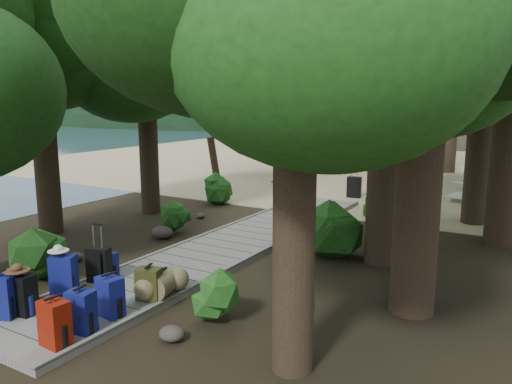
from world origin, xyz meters
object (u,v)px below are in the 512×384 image
Objects in this scene: backpack_left_b at (23,292)px; sun_lounger at (459,192)px; backpack_right_a at (55,321)px; lone_suitcase_on_sand at (354,187)px; backpack_left_c at (64,273)px; backpack_left_d at (108,264)px; backpack_right_d at (149,282)px; backpack_left_a at (2,294)px; backpack_right_c at (110,294)px; kayak at (287,179)px; backpack_right_b at (81,309)px; duffel_right_khaki at (162,283)px; suitcase_on_boardwalk at (99,265)px.

sun_lounger is at bearing 67.17° from backpack_left_b.
backpack_right_a is 12.62m from lone_suitcase_on_sand.
backpack_left_d is at bearing 63.09° from backpack_left_c.
backpack_left_a is at bearing -149.64° from backpack_right_d.
lone_suitcase_on_sand is 0.43× the size of sun_lounger.
backpack_right_c reaches higher than backpack_left_d.
backpack_left_b is 0.41× the size of sun_lounger.
kayak is at bearing 73.18° from backpack_left_c.
backpack_right_b is at bearing -91.16° from sun_lounger.
lone_suitcase_on_sand is (-0.26, 12.15, -0.08)m from backpack_right_b.
backpack_right_d is at bearing 80.44° from backpack_right_b.
backpack_left_c reaches higher than backpack_left_b.
backpack_left_c is 11.39m from lone_suitcase_on_sand.
backpack_left_a is at bearing -129.29° from backpack_left_b.
lone_suitcase_on_sand is (1.03, 12.20, -0.09)m from backpack_left_b.
backpack_left_b is at bearing -141.88° from backpack_right_c.
backpack_right_d reaches higher than kayak.
backpack_left_d is 12.06m from kayak.
backpack_right_b is at bearing -92.77° from lone_suitcase_on_sand.
kayak is 2.05× the size of sun_lounger.
backpack_left_a is 1.02× the size of lone_suitcase_on_sand.
duffel_right_khaki is (1.53, 1.93, -0.16)m from backpack_left_a.
backpack_right_d is at bearing -119.86° from duffel_right_khaki.
lone_suitcase_on_sand is 3.77m from kayak.
kayak is at bearing 83.45° from suitcase_on_boardwalk.
backpack_left_c is 13.04m from kayak.
backpack_right_b is at bearing -11.38° from backpack_left_a.
sun_lounger is (4.46, 11.70, -0.08)m from backpack_left_d.
suitcase_on_boardwalk is (-0.07, 1.60, -0.03)m from backpack_left_b.
suitcase_on_boardwalk is at bearing -59.93° from kayak.
sun_lounger is (4.48, 13.82, -0.20)m from backpack_left_a.
backpack_left_b is at bearing -150.67° from backpack_right_d.
backpack_left_c is 0.44× the size of sun_lounger.
backpack_right_c is 13.55m from kayak.
suitcase_on_boardwalk reaches higher than sun_lounger.
sun_lounger is at bearing 61.67° from duffel_right_khaki.
backpack_left_d is at bearing 88.94° from backpack_left_b.
sun_lounger is (3.04, 13.53, -0.17)m from backpack_right_b.
suitcase_on_boardwalk is (-1.44, -0.09, 0.11)m from duffel_right_khaki.
backpack_left_d is at bearing 119.07° from backpack_right_b.
backpack_right_c is (1.35, -0.22, -0.04)m from backpack_left_c.
duffel_right_khaki is at bearing 28.85° from backpack_left_a.
duffel_right_khaki is 0.99× the size of suitcase_on_boardwalk.
backpack_left_a is at bearing -61.73° from kayak.
backpack_left_d is at bearing 126.32° from backpack_right_a.
backpack_right_c is at bearing -35.96° from backpack_left_c.
backpack_left_d is at bearing 66.55° from backpack_left_a.
backpack_right_b reaches higher than duffel_right_khaki.
backpack_left_b is 1.09× the size of suitcase_on_boardwalk.
backpack_right_d is 0.35× the size of sun_lounger.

